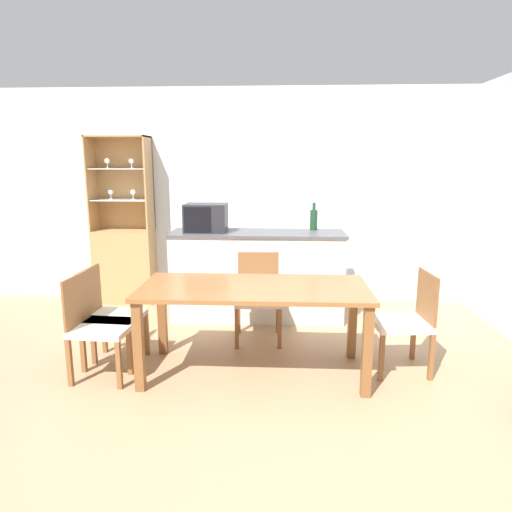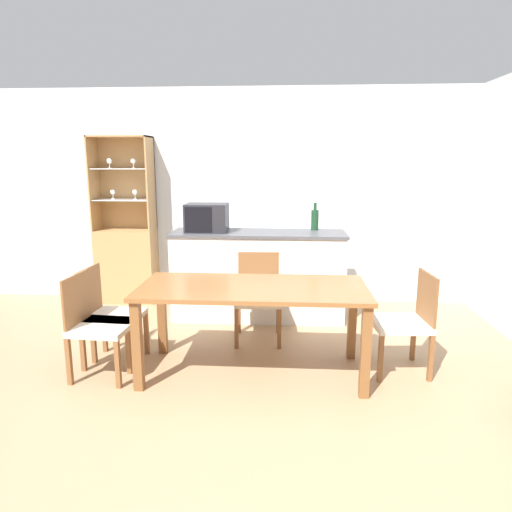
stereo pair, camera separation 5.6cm
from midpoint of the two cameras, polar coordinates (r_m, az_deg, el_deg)
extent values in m
plane|color=#A37F5B|center=(3.38, -2.59, -18.35)|extent=(18.00, 18.00, 0.00)
cube|color=silver|center=(5.57, 0.30, 7.39)|extent=(6.80, 0.06, 2.55)
cube|color=silver|center=(5.00, 0.60, -2.56)|extent=(1.84, 0.54, 0.92)
cube|color=#4C4C51|center=(4.91, 0.62, 2.85)|extent=(1.87, 0.57, 0.03)
cube|color=tan|center=(5.81, -15.54, -1.17)|extent=(0.70, 0.34, 0.89)
cube|color=tan|center=(5.83, -15.55, 8.76)|extent=(0.70, 0.02, 1.10)
cube|color=tan|center=(5.80, -19.32, 8.52)|extent=(0.02, 0.34, 1.10)
cube|color=tan|center=(5.57, -12.73, 8.78)|extent=(0.02, 0.34, 1.10)
cube|color=tan|center=(5.68, -16.41, 14.12)|extent=(0.70, 0.34, 0.02)
cube|color=white|center=(5.69, -15.98, 6.78)|extent=(0.66, 0.30, 0.01)
cube|color=white|center=(5.67, -16.19, 10.44)|extent=(0.66, 0.30, 0.01)
cylinder|color=white|center=(5.78, -17.16, 6.86)|extent=(0.04, 0.04, 0.01)
cylinder|color=white|center=(5.78, -17.17, 7.16)|extent=(0.01, 0.01, 0.06)
sphere|color=white|center=(5.77, -17.20, 7.67)|extent=(0.06, 0.06, 0.06)
cylinder|color=white|center=(5.72, -17.55, 10.44)|extent=(0.04, 0.04, 0.01)
cylinder|color=white|center=(5.72, -17.57, 10.75)|extent=(0.01, 0.01, 0.06)
sphere|color=white|center=(5.72, -17.60, 11.26)|extent=(0.06, 0.06, 0.06)
cylinder|color=white|center=(5.66, -14.58, 6.91)|extent=(0.04, 0.04, 0.01)
cylinder|color=white|center=(5.66, -14.60, 7.22)|extent=(0.01, 0.01, 0.06)
sphere|color=white|center=(5.66, -14.62, 7.74)|extent=(0.06, 0.06, 0.06)
cylinder|color=white|center=(5.64, -14.77, 10.59)|extent=(0.04, 0.04, 0.01)
cylinder|color=white|center=(5.64, -14.79, 10.90)|extent=(0.01, 0.01, 0.06)
sphere|color=white|center=(5.64, -14.82, 11.42)|extent=(0.06, 0.06, 0.06)
cube|color=brown|center=(3.61, 0.06, -4.04)|extent=(1.80, 0.81, 0.03)
cube|color=brown|center=(3.56, -14.17, -10.86)|extent=(0.07, 0.07, 0.70)
cube|color=brown|center=(3.45, 13.99, -11.58)|extent=(0.07, 0.07, 0.70)
cube|color=brown|center=(4.18, -11.28, -7.31)|extent=(0.07, 0.07, 0.70)
cube|color=brown|center=(4.09, 12.31, -7.79)|extent=(0.07, 0.07, 0.70)
cube|color=beige|center=(3.85, -18.17, -8.45)|extent=(0.46, 0.46, 0.05)
cube|color=brown|center=(3.88, -21.16, -5.08)|extent=(0.04, 0.40, 0.40)
cube|color=brown|center=(4.02, -14.17, -10.63)|extent=(0.04, 0.04, 0.38)
cube|color=brown|center=(3.69, -16.46, -12.86)|extent=(0.04, 0.04, 0.38)
cube|color=brown|center=(4.18, -19.28, -10.08)|extent=(0.04, 0.04, 0.38)
cube|color=brown|center=(3.86, -21.95, -12.12)|extent=(0.04, 0.04, 0.38)
cube|color=beige|center=(3.93, 17.88, -8.03)|extent=(0.47, 0.47, 0.05)
cube|color=brown|center=(3.93, 20.97, -4.83)|extent=(0.05, 0.40, 0.40)
cube|color=brown|center=(3.78, 15.72, -12.21)|extent=(0.04, 0.04, 0.38)
cube|color=brown|center=(4.13, 14.19, -10.03)|extent=(0.04, 0.04, 0.38)
cube|color=brown|center=(3.90, 21.41, -11.80)|extent=(0.04, 0.04, 0.38)
cube|color=brown|center=(4.24, 19.42, -9.74)|extent=(0.04, 0.04, 0.38)
cube|color=beige|center=(4.06, -16.90, -7.31)|extent=(0.46, 0.46, 0.05)
cube|color=brown|center=(4.09, -19.75, -4.13)|extent=(0.04, 0.40, 0.40)
cube|color=brown|center=(4.23, -13.16, -9.40)|extent=(0.04, 0.04, 0.38)
cube|color=brown|center=(3.90, -15.21, -11.42)|extent=(0.04, 0.04, 0.38)
cube|color=brown|center=(4.38, -18.06, -8.95)|extent=(0.04, 0.04, 0.38)
cube|color=brown|center=(4.06, -20.45, -10.81)|extent=(0.04, 0.04, 0.38)
cube|color=beige|center=(4.36, 0.65, -5.50)|extent=(0.45, 0.45, 0.05)
cube|color=brown|center=(4.50, 0.68, -2.01)|extent=(0.40, 0.04, 0.40)
cube|color=brown|center=(4.24, 3.31, -9.05)|extent=(0.04, 0.04, 0.38)
cube|color=brown|center=(4.25, -2.07, -9.02)|extent=(0.04, 0.04, 0.38)
cube|color=brown|center=(4.61, 3.13, -7.32)|extent=(0.04, 0.04, 0.38)
cube|color=brown|center=(4.62, -1.80, -7.29)|extent=(0.04, 0.04, 0.38)
cube|color=#232328|center=(4.94, -5.85, 4.78)|extent=(0.44, 0.33, 0.30)
cube|color=black|center=(4.79, -6.90, 4.54)|extent=(0.28, 0.01, 0.26)
cylinder|color=#193D23|center=(5.08, 7.68, 4.48)|extent=(0.08, 0.08, 0.22)
cylinder|color=#193D23|center=(5.06, 7.72, 6.16)|extent=(0.03, 0.03, 0.08)
camera|label=1|loc=(0.03, -89.62, 0.08)|focal=32.00mm
camera|label=2|loc=(0.03, 90.38, -0.08)|focal=32.00mm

